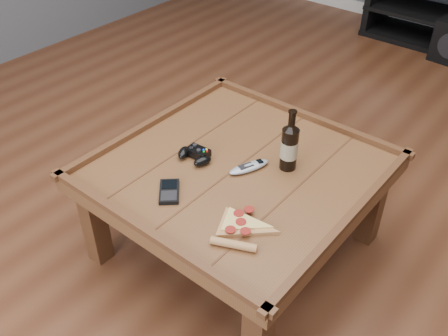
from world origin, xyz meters
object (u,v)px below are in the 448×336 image
Objects in this scene: pizza_slice at (240,227)px; remote_control at (249,167)px; beer_bottle at (289,146)px; game_controller at (195,155)px; smartphone at (169,191)px; coffee_table at (237,178)px.

pizza_slice reaches higher than remote_control.
beer_bottle reaches higher than pizza_slice.
game_controller is at bearing 127.72° from pizza_slice.
game_controller reaches higher than smartphone.
game_controller is 0.51× the size of pizza_slice.
game_controller is (-0.32, -0.19, -0.08)m from beer_bottle.
smartphone is at bearing -92.75° from remote_control.
smartphone is 0.33m from remote_control.
smartphone is 0.80× the size of remote_control.
pizza_slice is 0.32m from smartphone.
beer_bottle is at bearing 67.14° from remote_control.
pizza_slice is (0.38, -0.20, -0.01)m from game_controller.
beer_bottle reaches higher than smartphone.
coffee_table is 4.01× the size of beer_bottle.
coffee_table is 5.67× the size of remote_control.
coffee_table reaches higher than smartphone.
remote_control reaches higher than smartphone.
smartphone is (-0.25, -0.41, -0.09)m from beer_bottle.
coffee_table is at bearing 29.42° from smartphone.
pizza_slice is (0.07, -0.39, -0.09)m from beer_bottle.
beer_bottle reaches higher than coffee_table.
beer_bottle is 0.41m from pizza_slice.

